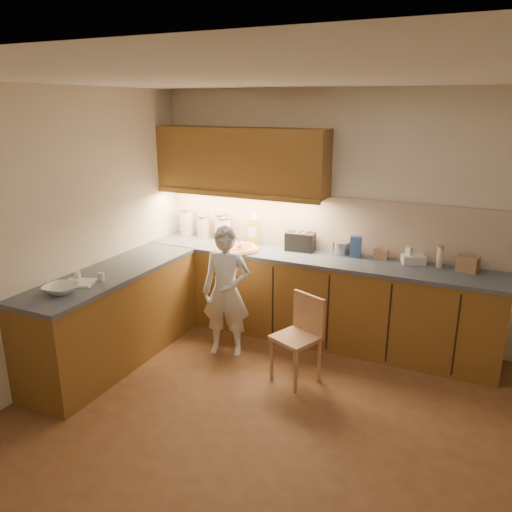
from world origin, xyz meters
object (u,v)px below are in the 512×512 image
object	(u,v)px
toaster	(300,241)
oil_jug	(254,231)
pizza_on_board	(237,248)
child	(226,292)
wooden_chair	(301,332)

from	to	relation	value
toaster	oil_jug	bearing A→B (deg)	173.49
pizza_on_board	child	distance (m)	0.65
child	toaster	distance (m)	1.03
toaster	pizza_on_board	bearing A→B (deg)	-160.46
child	wooden_chair	world-z (taller)	child
pizza_on_board	oil_jug	world-z (taller)	oil_jug
pizza_on_board	wooden_chair	xyz separation A→B (m)	(1.01, -0.72, -0.48)
wooden_chair	toaster	xyz separation A→B (m)	(-0.39, 0.99, 0.56)
wooden_chair	pizza_on_board	bearing A→B (deg)	167.61
pizza_on_board	child	world-z (taller)	child
wooden_chair	toaster	world-z (taller)	toaster
pizza_on_board	toaster	xyz separation A→B (m)	(0.62, 0.28, 0.08)
wooden_chair	toaster	bearing A→B (deg)	134.25
oil_jug	wooden_chair	bearing A→B (deg)	-46.99
pizza_on_board	oil_jug	xyz separation A→B (m)	(0.06, 0.30, 0.13)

